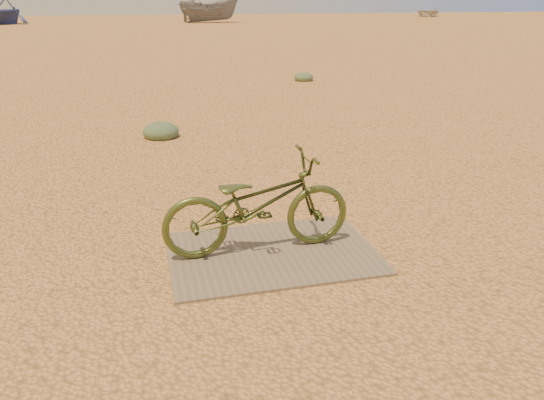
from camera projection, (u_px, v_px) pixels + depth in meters
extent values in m
plane|color=#E99D51|center=(246.00, 240.00, 4.59)|extent=(120.00, 120.00, 0.00)
cube|color=#6F5F4B|center=(272.00, 253.00, 4.33)|extent=(1.67, 1.16, 0.02)
imported|color=#435021|center=(257.00, 204.00, 4.22)|extent=(1.55, 0.58, 0.81)
imported|color=#36457D|center=(6.00, 10.00, 39.14)|extent=(4.25, 4.60, 2.01)
imported|color=slate|center=(209.00, 11.00, 41.52)|extent=(4.65, 1.78, 1.79)
imported|color=beige|center=(428.00, 12.00, 53.84)|extent=(4.43, 5.20, 0.91)
ellipsoid|color=#5D7350|center=(161.00, 137.00, 7.93)|extent=(0.53, 0.53, 0.29)
ellipsoid|color=#5D7350|center=(304.00, 81.00, 13.21)|extent=(0.47, 0.47, 0.26)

